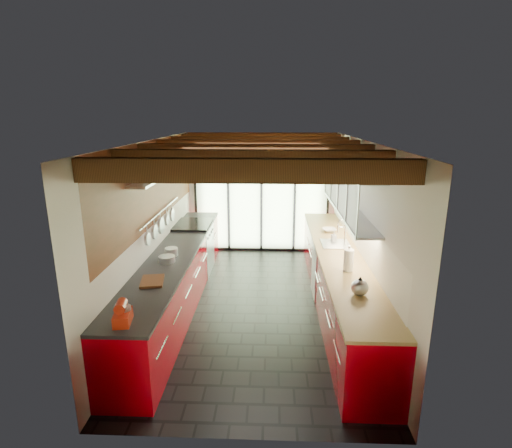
% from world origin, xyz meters
% --- Properties ---
extents(ground, '(5.50, 5.50, 0.00)m').
position_xyz_m(ground, '(0.00, 0.00, 0.00)').
color(ground, black).
rests_on(ground, ground).
extents(room_shell, '(5.50, 5.50, 5.50)m').
position_xyz_m(room_shell, '(0.00, 0.00, 1.65)').
color(room_shell, silver).
rests_on(room_shell, ground).
extents(ceiling_beams, '(3.14, 5.06, 4.90)m').
position_xyz_m(ceiling_beams, '(-0.00, 0.38, 2.46)').
color(ceiling_beams, '#593316').
rests_on(ceiling_beams, ground).
extents(glass_door, '(2.95, 0.10, 2.90)m').
position_xyz_m(glass_door, '(0.00, 2.69, 1.66)').
color(glass_door, '#C6EAAD').
rests_on(glass_door, ground).
extents(left_counter, '(0.68, 5.00, 0.92)m').
position_xyz_m(left_counter, '(-1.28, 0.00, 0.46)').
color(left_counter, '#AB000C').
rests_on(left_counter, ground).
extents(range_stove, '(0.66, 0.90, 0.97)m').
position_xyz_m(range_stove, '(-1.28, 1.45, 0.47)').
color(range_stove, silver).
rests_on(range_stove, ground).
extents(right_counter, '(0.68, 5.00, 0.92)m').
position_xyz_m(right_counter, '(1.27, 0.00, 0.46)').
color(right_counter, '#AB000C').
rests_on(right_counter, ground).
extents(sink_assembly, '(0.45, 0.52, 0.43)m').
position_xyz_m(sink_assembly, '(1.29, 0.40, 0.96)').
color(sink_assembly, silver).
rests_on(sink_assembly, right_counter).
extents(upper_cabinets_right, '(0.34, 3.00, 3.00)m').
position_xyz_m(upper_cabinets_right, '(1.43, 0.30, 1.85)').
color(upper_cabinets_right, silver).
rests_on(upper_cabinets_right, ground).
extents(left_wall_fixtures, '(0.28, 2.60, 0.96)m').
position_xyz_m(left_wall_fixtures, '(-1.47, 0.18, 1.85)').
color(left_wall_fixtures, silver).
rests_on(left_wall_fixtures, ground).
extents(stand_mixer, '(0.21, 0.30, 0.25)m').
position_xyz_m(stand_mixer, '(-1.27, -2.24, 1.02)').
color(stand_mixer, red).
rests_on(stand_mixer, left_counter).
extents(pot_large, '(0.22, 0.22, 0.12)m').
position_xyz_m(pot_large, '(-1.27, -0.24, 0.98)').
color(pot_large, silver).
rests_on(pot_large, left_counter).
extents(pot_small, '(0.24, 0.24, 0.09)m').
position_xyz_m(pot_small, '(-1.27, -0.51, 0.97)').
color(pot_small, silver).
rests_on(pot_small, left_counter).
extents(cutting_board, '(0.34, 0.43, 0.03)m').
position_xyz_m(cutting_board, '(-1.27, -1.23, 0.94)').
color(cutting_board, brown).
rests_on(cutting_board, left_counter).
extents(kettle, '(0.20, 0.25, 0.24)m').
position_xyz_m(kettle, '(1.27, -1.49, 1.03)').
color(kettle, silver).
rests_on(kettle, right_counter).
extents(paper_towel, '(0.16, 0.16, 0.36)m').
position_xyz_m(paper_towel, '(1.27, -0.75, 1.07)').
color(paper_towel, white).
rests_on(paper_towel, right_counter).
extents(soap_bottle, '(0.09, 0.09, 0.17)m').
position_xyz_m(soap_bottle, '(1.27, 0.56, 1.00)').
color(soap_bottle, silver).
rests_on(soap_bottle, right_counter).
extents(bowl, '(0.28, 0.28, 0.06)m').
position_xyz_m(bowl, '(1.27, 1.12, 0.95)').
color(bowl, silver).
rests_on(bowl, right_counter).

